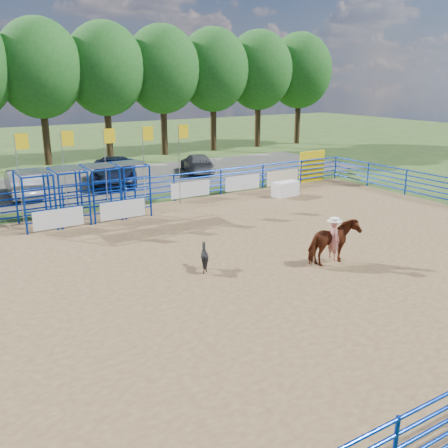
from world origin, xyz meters
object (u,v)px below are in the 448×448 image
(calf, at_px, (204,257))
(car_d, at_px, (197,163))
(car_b, at_px, (23,182))
(car_c, at_px, (114,171))
(announcer_table, at_px, (285,189))
(horse_and_rider, at_px, (333,240))

(calf, height_order, car_d, car_d)
(car_b, relative_size, car_c, 0.81)
(announcer_table, xyz_separation_m, calf, (-9.56, -7.42, 0.04))
(car_b, bearing_deg, horse_and_rider, 116.81)
(calf, relative_size, car_b, 0.19)
(calf, bearing_deg, horse_and_rider, -137.11)
(announcer_table, height_order, calf, calf)
(car_b, bearing_deg, calf, 105.53)
(calf, height_order, car_b, car_b)
(car_b, xyz_separation_m, car_d, (12.03, 1.25, -0.13))
(car_c, bearing_deg, car_d, 27.21)
(car_b, height_order, car_d, car_b)
(horse_and_rider, bearing_deg, car_b, 112.90)
(announcer_table, height_order, car_d, car_d)
(car_d, bearing_deg, car_b, 23.40)
(car_b, distance_m, car_c, 5.64)
(announcer_table, xyz_separation_m, car_d, (-0.68, 9.17, 0.24))
(horse_and_rider, height_order, calf, horse_and_rider)
(announcer_table, bearing_deg, car_c, 130.03)
(car_c, bearing_deg, horse_and_rider, -63.62)
(car_b, distance_m, car_d, 12.10)
(car_c, bearing_deg, calf, -77.93)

